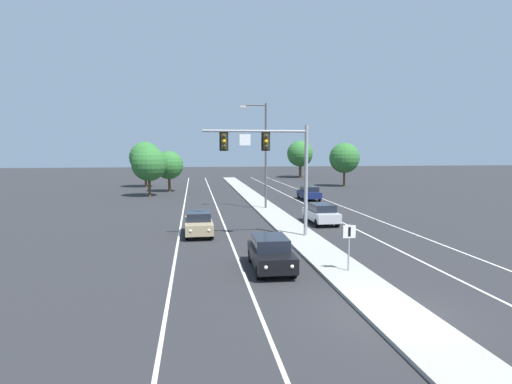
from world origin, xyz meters
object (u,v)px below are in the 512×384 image
object	(u,v)px
median_sign_post	(349,240)
car_oncoming_tan	(198,223)
tree_far_right_b	(301,155)
car_receding_navy	(309,193)
tree_far_left_a	(145,158)
street_lamp_median	(264,149)
tree_far_right_a	(344,158)
car_receding_silver	(321,213)
tree_far_right_c	(300,154)
tree_far_left_c	(169,165)
car_oncoming_black	(271,253)
tree_far_left_b	(149,164)
overhead_signal_mast	(274,157)

from	to	relation	value
median_sign_post	car_oncoming_tan	distance (m)	12.37
median_sign_post	tree_far_right_b	xyz separation A→B (m)	(15.12, 69.83, 3.03)
car_receding_navy	tree_far_left_a	size ratio (longest dim) A/B	0.65
street_lamp_median	tree_far_right_a	world-z (taller)	street_lamp_median
car_receding_silver	car_receding_navy	distance (m)	16.04
tree_far_right_c	tree_far_left_a	size ratio (longest dim) A/B	1.08
car_receding_silver	tree_far_left_c	size ratio (longest dim) A/B	0.81
tree_far_right_c	car_receding_navy	bearing A→B (deg)	-102.31
car_receding_navy	tree_far_right_b	distance (m)	41.86
car_oncoming_black	tree_far_right_b	distance (m)	71.13
tree_far_left_c	tree_far_right_b	bearing A→B (deg)	48.24
street_lamp_median	tree_far_left_c	size ratio (longest dim) A/B	1.79
car_receding_silver	tree_far_right_c	world-z (taller)	tree_far_right_c
street_lamp_median	tree_far_left_b	bearing A→B (deg)	132.23
tree_far_right_c	tree_far_right_b	bearing A→B (deg)	72.37
tree_far_left_c	tree_far_left_b	distance (m)	6.14
car_receding_silver	car_receding_navy	bearing A→B (deg)	78.29
car_oncoming_black	tree_far_right_a	xyz separation A→B (m)	(19.64, 44.79, 3.63)
overhead_signal_mast	car_oncoming_black	bearing A→B (deg)	-101.54
median_sign_post	street_lamp_median	distance (m)	22.54
tree_far_right_b	tree_far_left_b	bearing A→B (deg)	-128.81
tree_far_left_b	car_oncoming_tan	bearing A→B (deg)	-77.23
median_sign_post	car_oncoming_tan	bearing A→B (deg)	123.64
street_lamp_median	tree_far_right_b	world-z (taller)	street_lamp_median
car_oncoming_tan	tree_far_right_c	size ratio (longest dim) A/B	0.60
car_oncoming_black	median_sign_post	bearing A→B (deg)	-20.24
car_oncoming_tan	tree_far_right_b	xyz separation A→B (m)	(21.97, 59.55, 3.79)
street_lamp_median	car_oncoming_tan	bearing A→B (deg)	-118.25
overhead_signal_mast	street_lamp_median	world-z (taller)	street_lamp_median
street_lamp_median	tree_far_right_b	distance (m)	50.19
median_sign_post	tree_far_left_a	xyz separation A→B (m)	(-14.44, 49.11, 2.94)
overhead_signal_mast	street_lamp_median	size ratio (longest dim) A/B	0.72
car_oncoming_tan	car_receding_silver	distance (m)	10.07
tree_far_left_c	tree_far_left_a	bearing A→B (deg)	116.78
car_receding_navy	tree_far_right_a	xyz separation A→B (m)	(10.20, 16.91, 3.63)
median_sign_post	car_oncoming_tan	xyz separation A→B (m)	(-6.84, 10.28, -0.77)
car_receding_silver	tree_far_right_c	size ratio (longest dim) A/B	0.60
car_receding_silver	tree_far_left_a	size ratio (longest dim) A/B	0.65
car_oncoming_black	tree_far_left_a	xyz separation A→B (m)	(-10.97, 47.83, 3.71)
tree_far_left_c	tree_far_right_b	distance (m)	38.40
overhead_signal_mast	street_lamp_median	xyz separation A→B (m)	(1.54, 13.71, 0.48)
street_lamp_median	car_oncoming_tan	world-z (taller)	street_lamp_median
street_lamp_median	car_receding_silver	xyz separation A→B (m)	(3.18, -8.68, -4.97)
tree_far_right_c	median_sign_post	bearing A→B (deg)	-101.99
car_oncoming_black	car_receding_silver	size ratio (longest dim) A/B	1.00
median_sign_post	car_oncoming_black	world-z (taller)	median_sign_post
overhead_signal_mast	car_receding_silver	size ratio (longest dim) A/B	1.60
median_sign_post	car_receding_navy	size ratio (longest dim) A/B	0.49
car_oncoming_tan	tree_far_right_a	xyz separation A→B (m)	(23.01, 35.79, 3.63)
tree_far_right_a	tree_far_left_c	bearing A→B (deg)	-169.62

